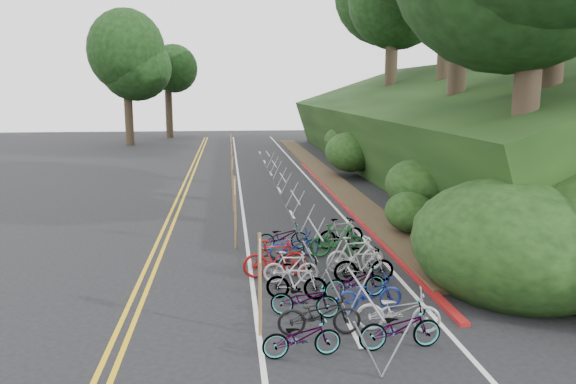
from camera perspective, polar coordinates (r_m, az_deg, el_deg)
name	(u,v)px	position (r m, az deg, el deg)	size (l,w,h in m)	color
ground	(215,304)	(14.52, -7.43, -11.25)	(120.00, 120.00, 0.00)	black
road_markings	(235,215)	(24.19, -5.43, -2.37)	(7.47, 80.00, 0.01)	gold
red_curb	(342,203)	(26.57, 5.50, -1.11)	(0.25, 28.00, 0.10)	maroon
embankment	(438,136)	(34.98, 15.01, 5.53)	(14.30, 48.14, 9.11)	black
bike_rack_front	(364,304)	(12.17, 7.69, -11.22)	(1.15, 3.19, 1.18)	gray
bike_racks_rest	(283,184)	(26.99, -0.52, 0.86)	(1.14, 23.00, 1.17)	gray
signpost_near	(260,277)	(12.26, -2.88, -8.66)	(0.08, 0.40, 2.33)	brown
signposts_rest	(232,170)	(27.77, -5.66, 2.28)	(0.08, 18.40, 2.50)	brown
bike_front	(275,258)	(16.19, -1.31, -6.74)	(1.87, 0.53, 1.12)	maroon
bike_valet	(331,273)	(15.26, 4.42, -8.19)	(3.21, 9.43, 1.09)	slate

